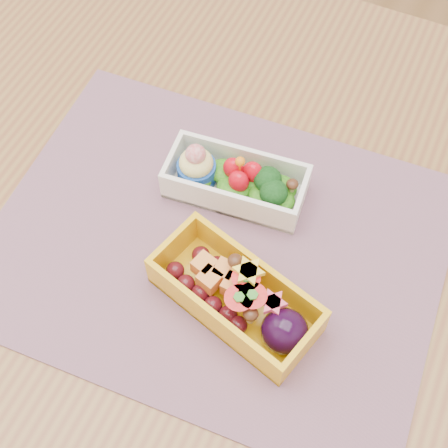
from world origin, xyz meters
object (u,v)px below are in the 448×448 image
at_px(table, 255,280).
at_px(placemat, 215,244).
at_px(bento_yellow, 238,297).
at_px(bento_white, 235,181).

bearing_deg(table, placemat, -145.70).
relative_size(table, placemat, 2.61).
bearing_deg(table, bento_yellow, -81.55).
bearing_deg(bento_white, bento_yellow, -70.44).
bearing_deg(placemat, bento_yellow, -47.51).
bearing_deg(bento_white, placemat, -88.86).
relative_size(table, bento_yellow, 6.71).
bearing_deg(bento_white, table, -47.56).
height_order(table, placemat, placemat).
distance_m(placemat, bento_white, 0.07).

